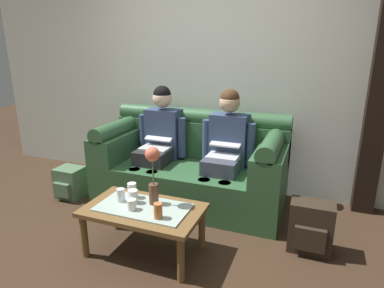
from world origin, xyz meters
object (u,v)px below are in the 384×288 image
Objects in this scene: cup_far_left at (133,196)px; backpack_left at (70,183)px; person_right at (226,145)px; cup_near_right at (121,195)px; person_left at (159,138)px; backpack_right at (311,228)px; cup_far_center at (132,190)px; flower_vase at (153,170)px; cup_near_left at (158,211)px; cup_far_right at (132,205)px; couch at (192,167)px; coffee_table at (143,213)px.

cup_far_left reaches higher than backpack_left.
cup_near_right is at bearing -119.79° from person_right.
person_left is 11.25× the size of cup_far_left.
cup_far_center is at bearing -164.74° from backpack_right.
flower_vase is 4.09× the size of cup_near_left.
cup_near_right reaches higher than backpack_right.
person_left is 1.78m from backpack_right.
flower_vase is at bearing 15.58° from cup_far_left.
cup_far_right is at bearing -60.15° from cup_far_center.
flower_vase is 5.61× the size of cup_far_right.
backpack_left is (-1.11, 0.50, -0.30)m from cup_far_center.
cup_far_center is at bearing 119.85° from cup_far_right.
cup_near_right is at bearing 148.97° from cup_far_right.
person_right reaches higher than cup_near_right.
flower_vase reaches higher than cup_far_center.
cup_near_right is 0.32× the size of backpack_left.
person_right is 1.13m from backpack_right.
backpack_left is (-1.06, 0.59, -0.29)m from cup_near_right.
cup_far_right is (0.16, -0.09, -0.01)m from cup_near_right.
backpack_left is (-1.28, -0.45, -0.21)m from couch.
flower_vase is 3.74× the size of cup_far_center.
couch is at bearing 179.63° from person_right.
person_left is 0.75m from person_right.
person_left is at bearing 105.82° from cup_far_right.
backpack_right is (1.20, 0.42, -0.49)m from flower_vase.
cup_far_right is at bearing -111.04° from person_right.
person_left is at bearing 115.97° from cup_near_left.
cup_far_center is 1.50m from backpack_right.
cup_near_right is 0.25× the size of backpack_right.
cup_far_center is 0.37× the size of backpack_left.
backpack_right is 1.26× the size of backpack_left.
person_left is at bearing 98.91° from cup_near_right.
cup_far_left is (-0.11, -1.02, 0.09)m from couch.
backpack_right is at bearing 19.38° from flower_vase.
cup_far_center is at bearing 171.22° from flower_vase.
cup_far_left is at bearing -115.35° from person_right.
flower_vase is at bearing 53.44° from cup_far_right.
person_left is 2.84× the size of backpack_right.
cup_far_right is (0.05, -0.11, -0.01)m from cup_far_left.
person_left reaches higher than cup_far_left.
cup_far_right reaches higher than coffee_table.
coffee_table is 1.36m from backpack_right.
cup_far_right reaches higher than backpack_right.
person_right reaches higher than cup_far_left.
couch is 2.11× the size of coffee_table.
backpack_right is (1.31, 0.58, -0.24)m from cup_far_right.
backpack_left is (-1.17, 0.58, -0.30)m from cup_far_left.
backpack_right is at bearing -2.44° from backpack_left.
cup_near_right is 0.18m from cup_far_right.
cup_near_right is 1.00× the size of cup_far_left.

